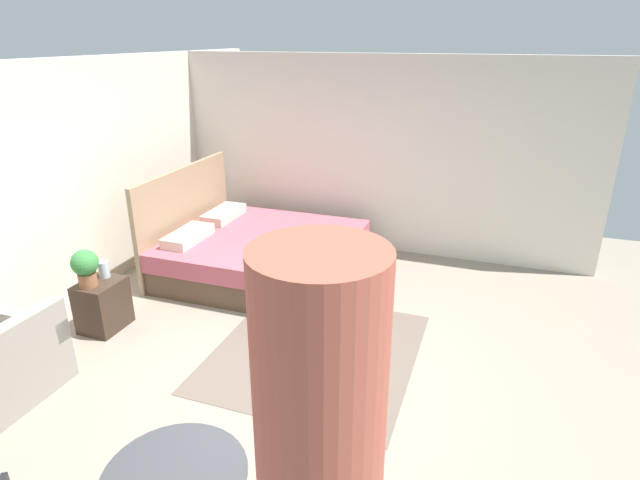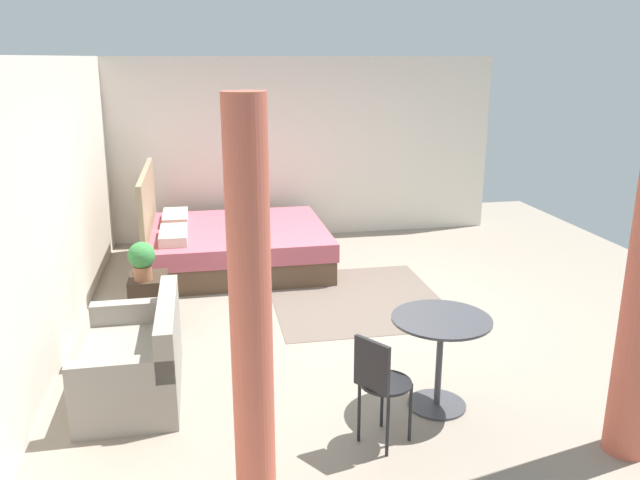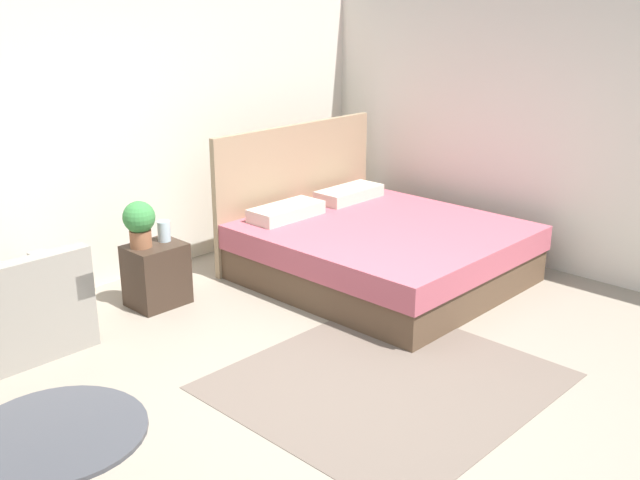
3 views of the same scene
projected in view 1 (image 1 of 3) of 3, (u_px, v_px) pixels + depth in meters
ground_plane at (293, 366)px, 4.82m from camera, size 9.18×8.75×0.02m
wall_back at (27, 198)px, 5.23m from camera, size 9.18×0.12×2.64m
wall_right at (378, 156)px, 7.04m from camera, size 0.12×5.75×2.64m
area_rug at (315, 351)px, 5.01m from camera, size 2.04×1.87×0.01m
bed at (258, 252)px, 6.57m from camera, size 2.06×2.26×1.29m
nightstand at (103, 305)px, 5.34m from camera, size 0.46×0.37×0.52m
potted_plant at (85, 266)px, 5.09m from camera, size 0.26×0.26×0.38m
vase at (104, 269)px, 5.32m from camera, size 0.11×0.11×0.17m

